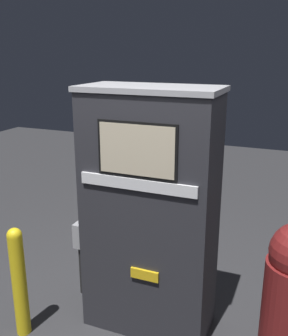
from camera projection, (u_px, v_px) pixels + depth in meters
name	position (u px, v px, depth m)	size (l,w,h in m)	color
gas_pump	(150.00, 214.00, 3.10)	(1.12, 0.53, 1.99)	#28282D
safety_bollard	(19.00, 280.00, 3.11)	(0.12, 0.12, 0.94)	yellow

